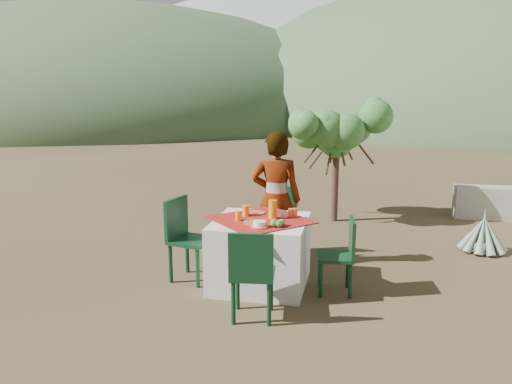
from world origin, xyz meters
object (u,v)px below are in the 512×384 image
at_px(person, 276,199).
at_px(agave, 483,235).
at_px(juice_pitcher, 273,209).
at_px(chair_right, 342,252).
at_px(shrub_tree, 340,137).
at_px(table, 260,252).
at_px(chair_near, 252,271).
at_px(chair_left, 185,235).
at_px(chair_far, 278,218).

distance_m(person, agave, 2.95).
height_order(person, juice_pitcher, person).
relative_size(chair_right, shrub_tree, 0.46).
distance_m(table, shrub_tree, 3.28).
height_order(chair_near, person, person).
height_order(person, shrub_tree, shrub_tree).
xyz_separation_m(chair_left, agave, (3.61, 1.79, -0.30)).
bearing_deg(shrub_tree, chair_far, -108.84).
relative_size(chair_far, chair_right, 1.12).
relative_size(shrub_tree, juice_pitcher, 8.57).
bearing_deg(chair_far, shrub_tree, 83.33).
distance_m(table, chair_far, 1.02).
xyz_separation_m(table, chair_near, (0.11, -0.90, 0.12)).
relative_size(table, chair_right, 1.58).
relative_size(chair_far, agave, 1.37).
height_order(shrub_tree, juice_pitcher, shrub_tree).
xyz_separation_m(person, juice_pitcher, (0.07, -0.62, 0.02)).
distance_m(chair_left, chair_right, 1.78).
xyz_separation_m(chair_near, agave, (2.62, 2.68, -0.27)).
bearing_deg(shrub_tree, agave, -31.83).
bearing_deg(shrub_tree, chair_left, -117.64).
bearing_deg(juice_pitcher, chair_left, -175.76).
bearing_deg(juice_pitcher, person, 96.35).
relative_size(person, shrub_tree, 0.95).
bearing_deg(table, shrub_tree, 76.75).
relative_size(chair_left, chair_right, 1.16).
height_order(chair_near, shrub_tree, shrub_tree).
bearing_deg(agave, chair_right, -134.93).
distance_m(chair_right, shrub_tree, 3.23).
relative_size(chair_right, juice_pitcher, 3.98).
bearing_deg(chair_left, chair_right, -79.35).
bearing_deg(chair_left, person, -41.61).
distance_m(chair_left, person, 1.21).
relative_size(chair_near, person, 0.53).
bearing_deg(juice_pitcher, chair_near, -91.35).
distance_m(table, chair_left, 0.89).
bearing_deg(shrub_tree, chair_near, -98.79).
bearing_deg(chair_far, agave, 27.96).
relative_size(shrub_tree, agave, 2.62).
height_order(chair_near, chair_right, chair_near).
relative_size(chair_left, juice_pitcher, 4.60).
distance_m(table, chair_right, 0.91).
bearing_deg(person, chair_right, 138.69).
xyz_separation_m(chair_left, juice_pitcher, (1.01, 0.07, 0.34)).
bearing_deg(table, person, 85.02).
xyz_separation_m(agave, juice_pitcher, (-2.60, -1.71, 0.64)).
xyz_separation_m(chair_right, juice_pitcher, (-0.78, 0.12, 0.41)).
relative_size(table, juice_pitcher, 6.27).
height_order(person, agave, person).
distance_m(table, person, 0.83).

